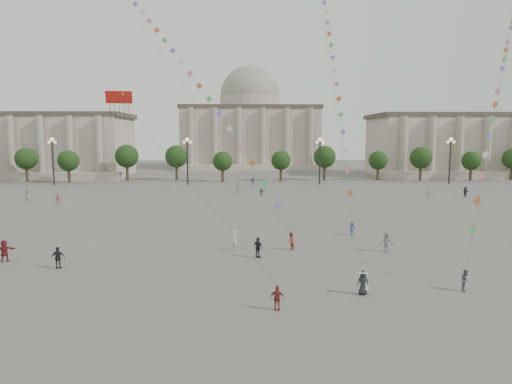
{
  "coord_description": "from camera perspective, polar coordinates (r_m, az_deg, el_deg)",
  "views": [
    {
      "loc": [
        -2.33,
        -33.25,
        10.81
      ],
      "look_at": [
        -1.1,
        12.0,
        5.32
      ],
      "focal_mm": 32.0,
      "sensor_mm": 36.0,
      "label": 1
    }
  ],
  "objects": [
    {
      "name": "kite_flyer_2",
      "position": [
        35.8,
        24.74,
        -9.99
      ],
      "size": [
        0.89,
        0.96,
        1.57
      ],
      "primitive_type": "imported",
      "rotation": [
        0.0,
        0.0,
        1.07
      ],
      "color": "slate",
      "rests_on": "ground"
    },
    {
      "name": "person_crowd_10",
      "position": [
        88.81,
        -10.28,
        0.4
      ],
      "size": [
        0.72,
        0.78,
        1.8
      ],
      "primitive_type": "imported",
      "rotation": [
        0.0,
        0.0,
        2.16
      ],
      "color": "silver",
      "rests_on": "ground"
    },
    {
      "name": "lamp_post_far_west",
      "position": [
        111.77,
        -24.08,
        4.55
      ],
      "size": [
        2.0,
        0.9,
        10.65
      ],
      "color": "#262628",
      "rests_on": "ground"
    },
    {
      "name": "hat_person",
      "position": [
        32.76,
        13.22,
        -10.91
      ],
      "size": [
        0.88,
        0.63,
        1.69
      ],
      "color": "black",
      "rests_on": "ground"
    },
    {
      "name": "person_crowd_12",
      "position": [
        83.59,
        0.68,
        0.01
      ],
      "size": [
        1.43,
        1.09,
        1.51
      ],
      "primitive_type": "imported",
      "rotation": [
        0.0,
        0.0,
        2.61
      ],
      "color": "slate",
      "rests_on": "ground"
    },
    {
      "name": "tourist_0",
      "position": [
        29.27,
        2.69,
        -13.1
      ],
      "size": [
        0.98,
        0.53,
        1.59
      ],
      "primitive_type": "imported",
      "rotation": [
        0.0,
        0.0,
        2.99
      ],
      "color": "maroon",
      "rests_on": "ground"
    },
    {
      "name": "lamp_post_far_east",
      "position": [
        113.64,
        23.13,
        4.62
      ],
      "size": [
        2.0,
        0.9,
        10.65
      ],
      "color": "#262628",
      "rests_on": "ground"
    },
    {
      "name": "kite_flyer_1",
      "position": [
        51.33,
        11.94,
        -4.5
      ],
      "size": [
        1.16,
        1.02,
        1.56
      ],
      "primitive_type": "imported",
      "rotation": [
        0.0,
        0.0,
        0.55
      ],
      "color": "#36437A",
      "rests_on": "ground"
    },
    {
      "name": "kite_train_mid",
      "position": [
        73.47,
        8.44,
        22.21
      ],
      "size": [
        0.83,
        39.32,
        65.86
      ],
      "color": "#3F3F3F",
      "rests_on": "ground"
    },
    {
      "name": "tourist_4",
      "position": [
        41.25,
        -23.49,
        -7.54
      ],
      "size": [
        1.1,
        0.51,
        1.84
      ],
      "primitive_type": "imported",
      "rotation": [
        0.0,
        0.0,
        3.2
      ],
      "color": "black",
      "rests_on": "ground"
    },
    {
      "name": "tourist_2",
      "position": [
        45.57,
        -28.93,
        -6.44
      ],
      "size": [
        1.87,
        1.19,
        1.92
      ],
      "primitive_type": "imported",
      "rotation": [
        0.0,
        0.0,
        3.52
      ],
      "color": "maroon",
      "rests_on": "ground"
    },
    {
      "name": "person_crowd_13",
      "position": [
        43.99,
        -2.68,
        -6.04
      ],
      "size": [
        0.83,
        0.79,
        1.9
      ],
      "primitive_type": "imported",
      "rotation": [
        0.0,
        0.0,
        2.48
      ],
      "color": "silver",
      "rests_on": "ground"
    },
    {
      "name": "person_crowd_6",
      "position": [
        44.9,
        16.01,
        -6.04
      ],
      "size": [
        1.32,
        0.89,
        1.9
      ],
      "primitive_type": "imported",
      "rotation": [
        0.0,
        0.0,
        0.16
      ],
      "color": "#595A5E",
      "rests_on": "ground"
    },
    {
      "name": "kite_train_east",
      "position": [
        63.68,
        28.66,
        14.34
      ],
      "size": [
        29.18,
        44.59,
        64.33
      ],
      "color": "#3F3F3F",
      "rests_on": "ground"
    },
    {
      "name": "person_crowd_4",
      "position": [
        88.82,
        -2.2,
        0.56
      ],
      "size": [
        1.85,
        1.39,
        1.94
      ],
      "primitive_type": "imported",
      "rotation": [
        0.0,
        0.0,
        3.66
      ],
      "color": "silver",
      "rests_on": "ground"
    },
    {
      "name": "kite_train_west",
      "position": [
        63.4,
        -12.25,
        18.53
      ],
      "size": [
        29.64,
        34.07,
        61.21
      ],
      "color": "#3F3F3F",
      "rests_on": "ground"
    },
    {
      "name": "tree_row",
      "position": [
        111.41,
        -0.36,
        4.13
      ],
      "size": [
        137.12,
        5.12,
        8.0
      ],
      "color": "#36271B",
      "rests_on": "ground"
    },
    {
      "name": "person_crowd_0",
      "position": [
        101.75,
        -0.44,
        1.35
      ],
      "size": [
        1.18,
        0.88,
        1.87
      ],
      "primitive_type": "imported",
      "rotation": [
        0.0,
        0.0,
        0.45
      ],
      "color": "#38537F",
      "rests_on": "ground"
    },
    {
      "name": "person_crowd_2",
      "position": [
        81.21,
        -23.51,
        -0.77
      ],
      "size": [
        0.79,
        1.09,
        1.52
      ],
      "primitive_type": "imported",
      "rotation": [
        0.0,
        0.0,
        1.32
      ],
      "color": "#9C2A3B",
      "rests_on": "ground"
    },
    {
      "name": "person_crowd_7",
      "position": [
        84.42,
        20.8,
        -0.27
      ],
      "size": [
        1.71,
        1.38,
        1.82
      ],
      "primitive_type": "imported",
      "rotation": [
        0.0,
        0.0,
        2.56
      ],
      "color": "white",
      "rests_on": "ground"
    },
    {
      "name": "kite_flyer_0",
      "position": [
        44.17,
        4.35,
        -6.13
      ],
      "size": [
        1.0,
        1.05,
        1.71
      ],
      "primitive_type": "imported",
      "rotation": [
        0.0,
        0.0,
        4.13
      ],
      "color": "#993929",
      "rests_on": "ground"
    },
    {
      "name": "person_crowd_9",
      "position": [
        90.64,
        24.71,
        0.01
      ],
      "size": [
        1.73,
        1.29,
        1.82
      ],
      "primitive_type": "imported",
      "rotation": [
        0.0,
        0.0,
        0.51
      ],
      "color": "black",
      "rests_on": "ground"
    },
    {
      "name": "person_crowd_1",
      "position": [
        86.34,
        -26.67,
        -0.38
      ],
      "size": [
        1.16,
        1.1,
        1.9
      ],
      "primitive_type": "imported",
      "rotation": [
        0.0,
        0.0,
        2.57
      ],
      "color": "#B1B0AC",
      "rests_on": "ground"
    },
    {
      "name": "ground",
      "position": [
        35.04,
        2.37,
        -11.05
      ],
      "size": [
        360.0,
        360.0,
        0.0
      ],
      "primitive_type": "plane",
      "color": "#5B5856",
      "rests_on": "ground"
    },
    {
      "name": "hall_central",
      "position": [
        162.52,
        -0.75,
        8.13
      ],
      "size": [
        48.3,
        34.3,
        35.5
      ],
      "color": "#AD9E91",
      "rests_on": "ground"
    },
    {
      "name": "lamp_post_mid_west",
      "position": [
        104.08,
        -8.59,
        4.94
      ],
      "size": [
        2.0,
        0.9,
        10.65
      ],
      "color": "#262628",
      "rests_on": "ground"
    },
    {
      "name": "tourist_1",
      "position": [
        41.2,
        0.26,
        -6.95
      ],
      "size": [
        1.11,
        1.08,
        1.87
      ],
      "primitive_type": "imported",
      "rotation": [
        0.0,
        0.0,
        2.39
      ],
      "color": "black",
      "rests_on": "ground"
    },
    {
      "name": "dragon_kite",
      "position": [
        40.95,
        -16.55,
        10.16
      ],
      "size": [
        7.47,
        6.58,
        21.62
      ],
      "color": "red",
      "rests_on": "ground"
    },
    {
      "name": "lamp_post_mid_east",
      "position": [
        104.75,
        7.99,
        4.96
      ],
      "size": [
        2.0,
        0.9,
        10.65
      ],
      "color": "#262628",
      "rests_on": "ground"
    }
  ]
}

